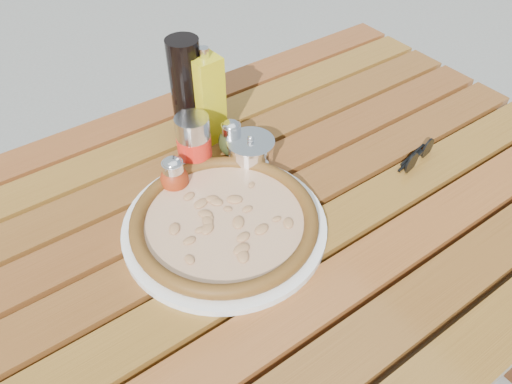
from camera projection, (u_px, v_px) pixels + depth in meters
table at (262, 237)px, 0.97m from camera, size 1.40×0.90×0.75m
plate at (225, 226)px, 0.88m from camera, size 0.47×0.47×0.01m
pizza at (224, 220)px, 0.87m from camera, size 0.40×0.40×0.03m
pepper_shaker at (174, 176)px, 0.93m from camera, size 0.07×0.07×0.08m
oregano_shaker at (231, 139)px, 1.01m from camera, size 0.06×0.06×0.08m
dark_bottle at (187, 90)px, 1.01m from camera, size 0.08×0.08×0.22m
soda_can at (194, 144)px, 0.97m from camera, size 0.08×0.08×0.12m
olive_oil_cruet at (207, 99)px, 1.01m from camera, size 0.06×0.06×0.21m
parmesan_tin at (251, 152)px, 0.99m from camera, size 0.10×0.10×0.07m
sunglasses at (418, 156)px, 1.01m from camera, size 0.11×0.04×0.04m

